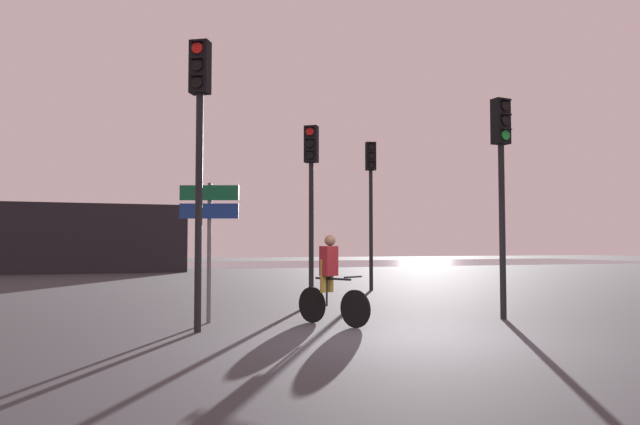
{
  "coord_description": "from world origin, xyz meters",
  "views": [
    {
      "loc": [
        -4.43,
        -8.76,
        1.45
      ],
      "look_at": [
        0.5,
        5.0,
        2.2
      ],
      "focal_mm": 35.0,
      "sensor_mm": 36.0,
      "label": 1
    }
  ],
  "objects_px": {
    "distant_building": "(44,238)",
    "traffic_light_near_right": "(501,165)",
    "traffic_light_center": "(311,180)",
    "cyclist": "(330,279)",
    "traffic_light_far_right": "(371,188)",
    "direction_sign_post": "(209,226)",
    "traffic_light_near_left": "(199,130)"
  },
  "relations": [
    {
      "from": "traffic_light_center",
      "to": "direction_sign_post",
      "type": "xyz_separation_m",
      "value": [
        -2.93,
        -2.69,
        -1.23
      ]
    },
    {
      "from": "distant_building",
      "to": "traffic_light_near_right",
      "type": "xyz_separation_m",
      "value": [
        10.02,
        -24.87,
        1.25
      ]
    },
    {
      "from": "traffic_light_far_right",
      "to": "traffic_light_near_left",
      "type": "height_order",
      "value": "traffic_light_near_left"
    },
    {
      "from": "traffic_light_near_left",
      "to": "traffic_light_near_right",
      "type": "relative_size",
      "value": 1.13
    },
    {
      "from": "traffic_light_center",
      "to": "traffic_light_near_right",
      "type": "xyz_separation_m",
      "value": [
        2.58,
        -4.02,
        -0.01
      ]
    },
    {
      "from": "traffic_light_far_right",
      "to": "cyclist",
      "type": "distance_m",
      "value": 8.92
    },
    {
      "from": "distant_building",
      "to": "traffic_light_near_left",
      "type": "bearing_deg",
      "value": -80.48
    },
    {
      "from": "direction_sign_post",
      "to": "cyclist",
      "type": "bearing_deg",
      "value": 173.81
    },
    {
      "from": "traffic_light_far_right",
      "to": "cyclist",
      "type": "bearing_deg",
      "value": 74.71
    },
    {
      "from": "traffic_light_near_right",
      "to": "cyclist",
      "type": "height_order",
      "value": "traffic_light_near_right"
    },
    {
      "from": "traffic_light_center",
      "to": "cyclist",
      "type": "xyz_separation_m",
      "value": [
        -0.9,
        -3.7,
        -2.21
      ]
    },
    {
      "from": "traffic_light_center",
      "to": "direction_sign_post",
      "type": "relative_size",
      "value": 1.67
    },
    {
      "from": "distant_building",
      "to": "cyclist",
      "type": "height_order",
      "value": "distant_building"
    },
    {
      "from": "traffic_light_center",
      "to": "cyclist",
      "type": "distance_m",
      "value": 4.4
    },
    {
      "from": "traffic_light_near_right",
      "to": "cyclist",
      "type": "bearing_deg",
      "value": -11.91
    },
    {
      "from": "traffic_light_near_left",
      "to": "cyclist",
      "type": "xyz_separation_m",
      "value": [
        2.4,
        0.14,
        -2.55
      ]
    },
    {
      "from": "direction_sign_post",
      "to": "distant_building",
      "type": "bearing_deg",
      "value": -58.9
    },
    {
      "from": "traffic_light_far_right",
      "to": "traffic_light_near_left",
      "type": "xyz_separation_m",
      "value": [
        -6.6,
        -7.62,
        0.11
      ]
    },
    {
      "from": "traffic_light_far_right",
      "to": "traffic_light_near_left",
      "type": "bearing_deg",
      "value": 63.13
    },
    {
      "from": "traffic_light_near_left",
      "to": "traffic_light_near_right",
      "type": "distance_m",
      "value": 5.89
    },
    {
      "from": "distant_building",
      "to": "traffic_light_center",
      "type": "xyz_separation_m",
      "value": [
        7.44,
        -20.84,
        1.26
      ]
    },
    {
      "from": "traffic_light_center",
      "to": "direction_sign_post",
      "type": "distance_m",
      "value": 4.16
    },
    {
      "from": "distant_building",
      "to": "direction_sign_post",
      "type": "height_order",
      "value": "distant_building"
    },
    {
      "from": "traffic_light_center",
      "to": "cyclist",
      "type": "relative_size",
      "value": 2.68
    },
    {
      "from": "distant_building",
      "to": "traffic_light_near_right",
      "type": "distance_m",
      "value": 26.84
    },
    {
      "from": "traffic_light_far_right",
      "to": "cyclist",
      "type": "relative_size",
      "value": 2.91
    },
    {
      "from": "traffic_light_far_right",
      "to": "direction_sign_post",
      "type": "xyz_separation_m",
      "value": [
        -6.23,
        -6.47,
        -1.47
      ]
    },
    {
      "from": "traffic_light_near_right",
      "to": "distant_building",
      "type": "bearing_deg",
      "value": -74.61
    },
    {
      "from": "traffic_light_near_left",
      "to": "traffic_light_near_right",
      "type": "height_order",
      "value": "traffic_light_near_left"
    },
    {
      "from": "traffic_light_far_right",
      "to": "traffic_light_near_right",
      "type": "bearing_deg",
      "value": 98.75
    },
    {
      "from": "traffic_light_center",
      "to": "traffic_light_far_right",
      "type": "bearing_deg",
      "value": -96.71
    },
    {
      "from": "traffic_light_far_right",
      "to": "traffic_light_center",
      "type": "distance_m",
      "value": 5.02
    }
  ]
}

